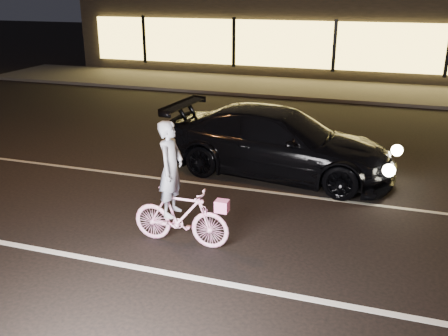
% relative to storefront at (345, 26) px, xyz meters
% --- Properties ---
extents(ground, '(90.00, 90.00, 0.00)m').
position_rel_storefront_xyz_m(ground, '(0.00, -18.97, -2.15)').
color(ground, black).
rests_on(ground, ground).
extents(lane_stripe_near, '(60.00, 0.12, 0.01)m').
position_rel_storefront_xyz_m(lane_stripe_near, '(0.00, -20.47, -2.14)').
color(lane_stripe_near, silver).
rests_on(lane_stripe_near, ground).
extents(lane_stripe_far, '(60.00, 0.10, 0.01)m').
position_rel_storefront_xyz_m(lane_stripe_far, '(0.00, -16.97, -2.14)').
color(lane_stripe_far, gray).
rests_on(lane_stripe_far, ground).
extents(sidewalk, '(30.00, 4.00, 0.12)m').
position_rel_storefront_xyz_m(sidewalk, '(0.00, -5.97, -2.09)').
color(sidewalk, '#383533').
rests_on(sidewalk, ground).
extents(storefront, '(25.40, 8.42, 4.20)m').
position_rel_storefront_xyz_m(storefront, '(0.00, 0.00, 0.00)').
color(storefront, black).
rests_on(storefront, ground).
extents(cyclist, '(1.65, 0.57, 2.08)m').
position_rel_storefront_xyz_m(cyclist, '(-0.70, -19.55, -1.41)').
color(cyclist, '#F246A5').
rests_on(cyclist, ground).
extents(sedan, '(5.32, 2.62, 1.49)m').
position_rel_storefront_xyz_m(sedan, '(0.14, -15.85, -1.40)').
color(sedan, black).
rests_on(sedan, ground).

